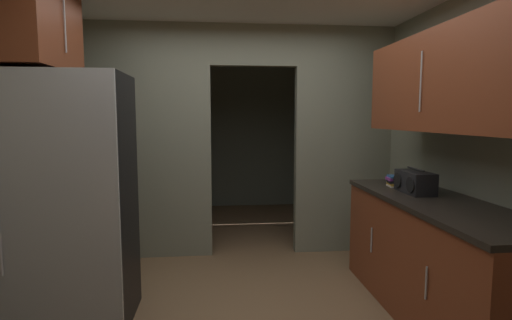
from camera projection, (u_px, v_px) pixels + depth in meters
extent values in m
cube|color=gray|center=(147.00, 142.00, 4.43)|extent=(1.41, 0.12, 2.57)
cube|color=gray|center=(343.00, 141.00, 4.65)|extent=(1.11, 0.12, 2.57)
cube|color=gray|center=(254.00, 46.00, 4.43)|extent=(0.96, 0.12, 0.45)
cube|color=gray|center=(231.00, 133.00, 7.06)|extent=(3.48, 0.10, 2.57)
cube|color=gray|center=(114.00, 137.00, 5.62)|extent=(0.10, 2.55, 2.57)
cube|color=gray|center=(349.00, 136.00, 5.96)|extent=(0.10, 2.55, 2.57)
cube|color=black|center=(74.00, 200.00, 3.02)|extent=(0.82, 0.66, 1.88)
cube|color=#B7BABC|center=(56.00, 211.00, 2.68)|extent=(0.82, 0.03, 1.88)
cube|color=brown|center=(435.00, 262.00, 3.11)|extent=(0.63, 2.10, 0.89)
cube|color=black|center=(438.00, 203.00, 3.06)|extent=(0.67, 2.10, 0.04)
cylinder|color=#B7BABC|center=(426.00, 283.00, 2.61)|extent=(0.01, 0.01, 0.22)
cylinder|color=#B7BABC|center=(371.00, 240.00, 3.53)|extent=(0.01, 0.01, 0.22)
cube|color=brown|center=(444.00, 82.00, 2.96)|extent=(0.34, 1.89, 0.73)
cylinder|color=#B7BABC|center=(421.00, 82.00, 2.94)|extent=(0.01, 0.01, 0.44)
cube|color=brown|center=(39.00, 26.00, 2.95)|extent=(0.34, 0.91, 0.64)
cylinder|color=#B7BABC|center=(65.00, 26.00, 2.97)|extent=(0.01, 0.01, 0.38)
cube|color=black|center=(415.00, 182.00, 3.35)|extent=(0.19, 0.38, 0.18)
cylinder|color=#262626|center=(416.00, 169.00, 3.34)|extent=(0.02, 0.27, 0.02)
cylinder|color=black|center=(410.00, 185.00, 3.23)|extent=(0.01, 0.13, 0.13)
cylinder|color=black|center=(397.00, 180.00, 3.45)|extent=(0.01, 0.13, 0.13)
cube|color=beige|center=(395.00, 186.00, 3.66)|extent=(0.13, 0.15, 0.01)
cube|color=gold|center=(394.00, 184.00, 3.66)|extent=(0.11, 0.17, 0.02)
cube|color=black|center=(395.00, 181.00, 3.65)|extent=(0.15, 0.16, 0.02)
cube|color=#8C3893|center=(394.00, 179.00, 3.64)|extent=(0.13, 0.12, 0.03)
cube|color=#2D609E|center=(395.00, 176.00, 3.64)|extent=(0.13, 0.15, 0.02)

